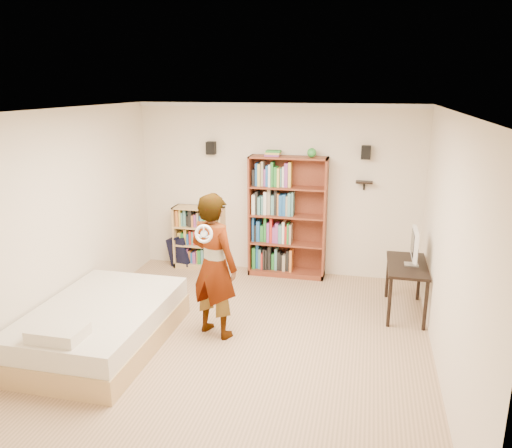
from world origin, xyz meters
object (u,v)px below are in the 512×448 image
Objects in this scene: tall_bookshelf at (287,217)px; daybed at (101,320)px; low_bookshelf at (199,237)px; person at (214,266)px; computer_desk at (405,288)px.

daybed is at bearing -122.65° from tall_bookshelf.
low_bookshelf is (-1.48, 0.02, -0.44)m from tall_bookshelf.
daybed is at bearing 47.33° from person.
person is at bearing -103.74° from tall_bookshelf.
person reaches higher than daybed.
low_bookshelf is 0.49× the size of daybed.
daybed is (-1.74, -2.72, -0.64)m from tall_bookshelf.
low_bookshelf is at bearing 84.52° from daybed.
low_bookshelf reaches higher than computer_desk.
computer_desk is 3.90m from daybed.
person reaches higher than computer_desk.
computer_desk is (3.25, -1.04, -0.17)m from low_bookshelf.
low_bookshelf is 3.42m from computer_desk.
person is at bearing -153.80° from computer_desk.
tall_bookshelf is at bearing -81.30° from person.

